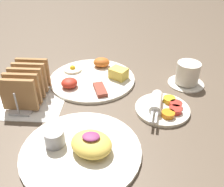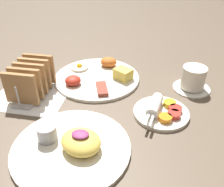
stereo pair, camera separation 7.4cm
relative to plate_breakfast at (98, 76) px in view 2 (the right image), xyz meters
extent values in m
plane|color=brown|center=(0.01, -0.18, -0.01)|extent=(3.00, 3.00, 0.00)
cube|color=white|center=(-0.18, -0.13, -0.01)|extent=(0.22, 0.22, 0.00)
cylinder|color=silver|center=(0.00, 0.00, -0.01)|extent=(0.29, 0.29, 0.01)
cube|color=#E5C64C|center=(0.09, 0.00, 0.02)|extent=(0.07, 0.07, 0.04)
ellipsoid|color=#C66023|center=(0.02, 0.08, 0.02)|extent=(0.06, 0.05, 0.03)
cylinder|color=#F4EACC|center=(-0.08, 0.04, 0.00)|extent=(0.06, 0.06, 0.01)
sphere|color=yellow|center=(-0.08, 0.04, 0.01)|extent=(0.02, 0.02, 0.02)
ellipsoid|color=red|center=(-0.07, -0.07, 0.01)|extent=(0.05, 0.05, 0.03)
cube|color=brown|center=(0.03, -0.09, 0.01)|extent=(0.05, 0.08, 0.01)
cylinder|color=silver|center=(0.22, -0.16, -0.01)|extent=(0.16, 0.16, 0.01)
cylinder|color=orange|center=(0.23, -0.20, 0.01)|extent=(0.04, 0.04, 0.01)
cylinder|color=red|center=(0.25, -0.18, 0.01)|extent=(0.04, 0.04, 0.01)
cylinder|color=red|center=(0.26, -0.15, 0.01)|extent=(0.04, 0.04, 0.01)
cylinder|color=gold|center=(0.24, -0.13, 0.01)|extent=(0.04, 0.04, 0.01)
cylinder|color=white|center=(0.20, -0.16, 0.02)|extent=(0.05, 0.09, 0.03)
cube|color=silver|center=(0.20, -0.23, 0.02)|extent=(0.01, 0.05, 0.00)
cube|color=silver|center=(0.18, -0.23, 0.02)|extent=(0.01, 0.05, 0.00)
cylinder|color=silver|center=(0.02, -0.34, -0.01)|extent=(0.28, 0.28, 0.01)
ellipsoid|color=#EAC651|center=(0.04, -0.34, 0.02)|extent=(0.13, 0.12, 0.04)
ellipsoid|color=#8C3366|center=(0.04, -0.34, 0.04)|extent=(0.04, 0.03, 0.01)
cylinder|color=#99999E|center=(-0.05, -0.32, 0.02)|extent=(0.05, 0.05, 0.04)
cylinder|color=white|center=(-0.05, -0.32, 0.04)|extent=(0.04, 0.04, 0.01)
cube|color=#B7B7BC|center=(-0.18, -0.13, 0.00)|extent=(0.06, 0.18, 0.01)
cube|color=#A37547|center=(-0.18, -0.19, 0.05)|extent=(0.10, 0.01, 0.10)
cube|color=#A27446|center=(-0.18, -0.16, 0.05)|extent=(0.10, 0.01, 0.10)
cube|color=#A57749|center=(-0.18, -0.13, 0.05)|extent=(0.10, 0.01, 0.10)
cube|color=#A87A4C|center=(-0.18, -0.10, 0.05)|extent=(0.10, 0.01, 0.10)
cube|color=#9D6F41|center=(-0.18, -0.06, 0.05)|extent=(0.10, 0.01, 0.10)
cylinder|color=#B7B7BC|center=(-0.18, -0.21, 0.03)|extent=(0.01, 0.01, 0.07)
cylinder|color=#B7B7BC|center=(-0.18, -0.04, 0.03)|extent=(0.01, 0.01, 0.07)
cylinder|color=silver|center=(0.32, -0.01, -0.01)|extent=(0.12, 0.12, 0.01)
cylinder|color=silver|center=(0.32, -0.01, 0.03)|extent=(0.08, 0.08, 0.07)
cylinder|color=#381E0F|center=(0.32, -0.01, 0.06)|extent=(0.06, 0.06, 0.01)
camera|label=1|loc=(0.11, -0.74, 0.43)|focal=40.00mm
camera|label=2|loc=(0.19, -0.73, 0.43)|focal=40.00mm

